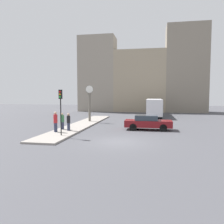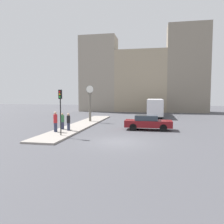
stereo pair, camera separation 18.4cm
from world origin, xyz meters
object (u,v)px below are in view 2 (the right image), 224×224
object	(u,v)px
bus_distant	(155,107)
street_clock	(90,103)
sedan_car	(148,122)
pedestrian_black_jacket	(68,122)
pedestrian_green_hoodie	(62,121)
traffic_light_near	(60,103)
pedestrian_red_top	(55,122)

from	to	relation	value
bus_distant	street_clock	size ratio (longest dim) A/B	2.09
sedan_car	bus_distant	bearing A→B (deg)	86.88
street_clock	pedestrian_black_jacket	world-z (taller)	street_clock
sedan_car	bus_distant	xyz separation A→B (m)	(0.80, 14.57, 0.87)
bus_distant	pedestrian_green_hoodie	world-z (taller)	bus_distant
traffic_light_near	pedestrian_green_hoodie	xyz separation A→B (m)	(-1.22, 3.12, -1.93)
traffic_light_near	pedestrian_red_top	distance (m)	2.63
street_clock	pedestrian_red_top	world-z (taller)	street_clock
sedan_car	pedestrian_black_jacket	xyz separation A→B (m)	(-7.39, -2.73, 0.24)
street_clock	pedestrian_green_hoodie	distance (m)	7.23
traffic_light_near	street_clock	xyz separation A→B (m)	(-0.44, 10.13, -0.38)
pedestrian_red_top	street_clock	bearing A→B (deg)	85.02
street_clock	pedestrian_black_jacket	size ratio (longest dim) A/B	2.78
pedestrian_green_hoodie	bus_distant	bearing A→B (deg)	61.33
sedan_car	pedestrian_red_top	world-z (taller)	pedestrian_red_top
street_clock	pedestrian_black_jacket	bearing A→B (deg)	-89.01
bus_distant	pedestrian_green_hoodie	size ratio (longest dim) A/B	6.00
pedestrian_red_top	pedestrian_black_jacket	bearing A→B (deg)	46.78
bus_distant	sedan_car	bearing A→B (deg)	-93.12
sedan_car	pedestrian_black_jacket	distance (m)	7.89
sedan_car	street_clock	xyz separation A→B (m)	(-7.53, 4.94, 1.74)
traffic_light_near	pedestrian_green_hoodie	world-z (taller)	traffic_light_near
traffic_light_near	pedestrian_green_hoodie	size ratio (longest dim) A/B	2.35
bus_distant	pedestrian_black_jacket	size ratio (longest dim) A/B	5.83
pedestrian_red_top	pedestrian_green_hoodie	distance (m)	1.60
sedan_car	traffic_light_near	xyz separation A→B (m)	(-7.09, -5.19, 2.12)
bus_distant	pedestrian_green_hoodie	bearing A→B (deg)	-118.67
traffic_light_near	pedestrian_black_jacket	world-z (taller)	traffic_light_near
pedestrian_red_top	sedan_car	bearing A→B (deg)	23.93
sedan_car	pedestrian_black_jacket	size ratio (longest dim) A/B	2.82
sedan_car	pedestrian_green_hoodie	size ratio (longest dim) A/B	2.90
pedestrian_green_hoodie	street_clock	bearing A→B (deg)	83.64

